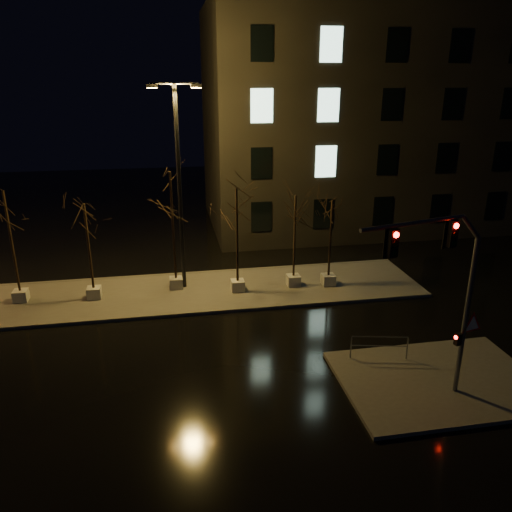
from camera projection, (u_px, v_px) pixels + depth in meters
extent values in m
plane|color=black|center=(219.00, 352.00, 19.83)|extent=(90.00, 90.00, 0.00)
cube|color=#4C4944|center=(206.00, 291.00, 25.37)|extent=(22.00, 5.00, 0.15)
cube|color=#4C4944|center=(438.00, 381.00, 17.82)|extent=(7.00, 5.00, 0.15)
cube|color=black|center=(381.00, 119.00, 36.36)|extent=(25.00, 12.00, 15.00)
cube|color=#AEACA2|center=(21.00, 296.00, 23.97)|extent=(0.65, 0.65, 0.55)
cylinder|color=black|center=(12.00, 242.00, 23.06)|extent=(0.11, 0.11, 4.86)
cube|color=#AEACA2|center=(94.00, 293.00, 24.30)|extent=(0.65, 0.65, 0.55)
cylinder|color=black|center=(89.00, 247.00, 23.51)|extent=(0.11, 0.11, 4.17)
cube|color=#AEACA2|center=(176.00, 283.00, 25.48)|extent=(0.65, 0.65, 0.55)
cylinder|color=black|center=(173.00, 227.00, 24.48)|extent=(0.11, 0.11, 5.41)
cube|color=#AEACA2|center=(238.00, 285.00, 25.16)|extent=(0.65, 0.65, 0.55)
cylinder|color=black|center=(237.00, 236.00, 24.28)|extent=(0.11, 0.11, 4.69)
cube|color=#AEACA2|center=(293.00, 280.00, 25.80)|extent=(0.65, 0.65, 0.55)
cylinder|color=black|center=(295.00, 236.00, 25.00)|extent=(0.11, 0.11, 4.19)
cube|color=#AEACA2|center=(328.00, 280.00, 25.89)|extent=(0.65, 0.65, 0.55)
cylinder|color=black|center=(330.00, 238.00, 25.14)|extent=(0.11, 0.11, 3.94)
cylinder|color=slate|center=(466.00, 318.00, 16.25)|extent=(0.16, 0.16, 5.49)
cylinder|color=slate|center=(414.00, 223.00, 14.07)|extent=(3.58, 1.00, 0.13)
cube|color=black|center=(452.00, 234.00, 14.82)|extent=(0.31, 0.26, 0.82)
cube|color=black|center=(393.00, 243.00, 13.97)|extent=(0.31, 0.26, 0.82)
cube|color=black|center=(458.00, 339.00, 16.41)|extent=(0.23, 0.21, 0.41)
cone|color=red|center=(472.00, 325.00, 16.41)|extent=(0.93, 0.26, 0.95)
sphere|color=#FF0C07|center=(481.00, 221.00, 15.15)|extent=(0.16, 0.16, 0.16)
cylinder|color=black|center=(180.00, 192.00, 24.06)|extent=(0.20, 0.20, 9.91)
cylinder|color=black|center=(174.00, 83.00, 22.40)|extent=(2.18, 0.21, 0.10)
cube|color=#FF9D32|center=(152.00, 87.00, 22.24)|extent=(0.51, 0.30, 0.20)
cube|color=#FF9D32|center=(196.00, 87.00, 22.67)|extent=(0.51, 0.30, 0.20)
cylinder|color=slate|center=(351.00, 348.00, 19.01)|extent=(0.05, 0.05, 0.87)
cylinder|color=slate|center=(407.00, 349.00, 18.94)|extent=(0.05, 0.05, 0.87)
cylinder|color=slate|center=(380.00, 337.00, 18.81)|extent=(2.09, 0.49, 0.04)
cylinder|color=slate|center=(379.00, 346.00, 18.94)|extent=(2.09, 0.49, 0.04)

